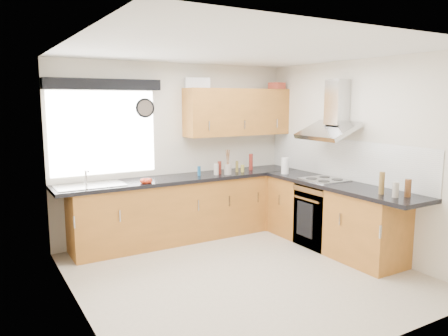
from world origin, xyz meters
TOP-DOWN VIEW (x-y plane):
  - ground_plane at (0.00, 0.00)m, footprint 3.60×3.60m
  - ceiling at (0.00, 0.00)m, footprint 3.60×3.60m
  - wall_back at (0.00, 1.80)m, footprint 3.60×0.02m
  - wall_front at (0.00, -1.80)m, footprint 3.60×0.02m
  - wall_left at (-1.80, 0.00)m, footprint 0.02×3.60m
  - wall_right at (1.80, 0.00)m, footprint 0.02×3.60m
  - window at (-1.05, 1.79)m, footprint 1.40×0.02m
  - window_blind at (-1.05, 1.70)m, footprint 1.50×0.18m
  - splashback at (1.79, 0.30)m, footprint 0.01×3.00m
  - base_cab_back at (-0.10, 1.51)m, footprint 3.00×0.58m
  - base_cab_corner at (1.50, 1.50)m, footprint 0.60×0.60m
  - base_cab_right at (1.51, 0.15)m, footprint 0.58×2.10m
  - worktop_back at (0.00, 1.50)m, footprint 3.60×0.62m
  - worktop_right at (1.50, 0.00)m, footprint 0.62×2.42m
  - sink at (-1.33, 1.50)m, footprint 0.84×0.46m
  - oven at (1.50, 0.30)m, footprint 0.56×0.58m
  - hob_plate at (1.50, 0.30)m, footprint 0.52×0.52m
  - extractor_hood at (1.60, 0.30)m, footprint 0.52×0.78m
  - upper_cabinets at (0.95, 1.62)m, footprint 1.70×0.35m
  - washing_machine at (-0.42, 1.52)m, footprint 0.57×0.55m
  - wall_clock at (-0.46, 1.78)m, footprint 0.27×0.04m
  - casserole at (0.30, 1.72)m, footprint 0.40×0.34m
  - storage_box at (1.60, 1.52)m, footprint 0.25×0.23m
  - utensil_pot at (0.61, 1.35)m, footprint 0.12×0.12m
  - kitchen_roll at (1.36, 0.97)m, footprint 0.13×0.13m
  - tomato_cluster at (-0.66, 1.30)m, footprint 0.15×0.15m
  - jar_0 at (0.91, 1.42)m, footprint 0.05×0.05m
  - jar_1 at (0.20, 1.47)m, footprint 0.05×0.05m
  - jar_2 at (0.84, 1.47)m, footprint 0.04×0.04m
  - jar_3 at (0.45, 1.41)m, footprint 0.07×0.07m
  - jar_4 at (1.13, 1.53)m, footprint 0.06×0.06m
  - jar_5 at (0.52, 1.44)m, footprint 0.06×0.06m
  - bottle_0 at (1.43, -0.89)m, footprint 0.07×0.07m
  - bottle_1 at (1.57, -0.94)m, footprint 0.07×0.07m
  - bottle_2 at (1.44, -0.69)m, footprint 0.06×0.06m

SIDE VIEW (x-z plane):
  - ground_plane at x=0.00m, z-range 0.00..0.00m
  - washing_machine at x=-0.42m, z-range 0.00..0.83m
  - oven at x=1.50m, z-range 0.00..0.85m
  - base_cab_back at x=-0.10m, z-range 0.00..0.86m
  - base_cab_corner at x=1.50m, z-range 0.00..0.86m
  - base_cab_right at x=1.51m, z-range 0.00..0.86m
  - worktop_back at x=0.00m, z-range 0.86..0.91m
  - worktop_right at x=1.50m, z-range 0.86..0.91m
  - hob_plate at x=1.50m, z-range 0.91..0.92m
  - tomato_cluster at x=-0.66m, z-range 0.91..0.97m
  - sink at x=-1.33m, z-range 0.90..1.00m
  - jar_0 at x=0.91m, z-range 0.91..1.02m
  - jar_1 at x=0.20m, z-range 0.91..1.05m
  - utensil_pot at x=0.61m, z-range 0.91..1.06m
  - jar_3 at x=0.45m, z-range 0.91..1.07m
  - jar_2 at x=0.84m, z-range 0.91..1.08m
  - bottle_0 at x=1.43m, z-range 0.91..1.08m
  - jar_5 at x=0.52m, z-range 0.91..1.10m
  - bottle_1 at x=1.57m, z-range 0.91..1.11m
  - kitchen_roll at x=1.36m, z-range 0.91..1.15m
  - jar_4 at x=1.13m, z-range 0.91..1.16m
  - bottle_2 at x=1.44m, z-range 0.91..1.17m
  - splashback at x=1.79m, z-range 0.91..1.45m
  - wall_back at x=0.00m, z-range 0.00..2.50m
  - wall_front at x=0.00m, z-range 0.00..2.50m
  - wall_left at x=-1.80m, z-range 0.00..2.50m
  - wall_right at x=1.80m, z-range 0.00..2.50m
  - window at x=-1.05m, z-range 1.00..2.10m
  - extractor_hood at x=1.60m, z-range 1.44..2.10m
  - upper_cabinets at x=0.95m, z-range 1.45..2.15m
  - wall_clock at x=-0.46m, z-range 1.74..2.01m
  - window_blind at x=-1.05m, z-range 2.11..2.25m
  - storage_box at x=1.60m, z-range 2.15..2.25m
  - casserole at x=0.30m, z-range 2.15..2.30m
  - ceiling at x=0.00m, z-range 2.49..2.51m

